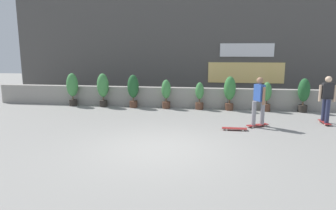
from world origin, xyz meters
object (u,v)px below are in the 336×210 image
at_px(skater_far_left, 259,100).
at_px(potted_plant_2, 133,89).
at_px(potted_plant_7, 304,93).
at_px(potted_plant_3, 166,93).
at_px(skater_mid_plaza, 327,98).
at_px(potted_plant_1, 103,87).
at_px(potted_plant_4, 200,95).
at_px(potted_plant_6, 267,95).
at_px(potted_plant_5, 230,91).
at_px(potted_plant_0, 72,87).
at_px(skateboard_near_camera, 234,128).

bearing_deg(skater_far_left, potted_plant_2, 151.04).
bearing_deg(potted_plant_7, potted_plant_3, 180.00).
bearing_deg(skater_mid_plaza, potted_plant_1, 167.07).
bearing_deg(potted_plant_4, potted_plant_1, -180.00).
height_order(potted_plant_2, potted_plant_6, potted_plant_2).
bearing_deg(skater_far_left, potted_plant_3, 141.81).
relative_size(potted_plant_5, skater_mid_plaza, 0.87).
distance_m(potted_plant_3, potted_plant_6, 4.35).
relative_size(potted_plant_3, skater_far_left, 0.76).
relative_size(potted_plant_5, skater_far_left, 0.87).
xyz_separation_m(potted_plant_3, potted_plant_4, (1.49, -0.00, -0.08)).
relative_size(potted_plant_1, potted_plant_7, 1.08).
bearing_deg(potted_plant_3, potted_plant_0, -180.00).
xyz_separation_m(potted_plant_5, potted_plant_6, (1.55, 0.00, -0.17)).
bearing_deg(potted_plant_0, potted_plant_2, 0.00).
distance_m(potted_plant_1, potted_plant_6, 7.30).
distance_m(potted_plant_3, potted_plant_5, 2.80).
height_order(potted_plant_0, potted_plant_4, potted_plant_0).
xyz_separation_m(potted_plant_7, skater_far_left, (-2.25, -2.83, 0.12)).
xyz_separation_m(potted_plant_4, skateboard_near_camera, (1.29, -3.42, -0.57)).
xyz_separation_m(potted_plant_2, potted_plant_7, (7.36, 0.00, -0.05)).
bearing_deg(potted_plant_3, skateboard_near_camera, -50.86).
bearing_deg(potted_plant_7, skateboard_near_camera, -131.89).
xyz_separation_m(potted_plant_5, potted_plant_7, (3.05, -0.00, -0.03)).
relative_size(potted_plant_6, skateboard_near_camera, 1.56).
bearing_deg(skater_far_left, skater_mid_plaza, 17.63).
distance_m(potted_plant_5, potted_plant_6, 1.56).
xyz_separation_m(skater_far_left, skateboard_near_camera, (-0.82, -0.59, -0.88)).
bearing_deg(potted_plant_4, potted_plant_2, -180.00).
relative_size(potted_plant_2, skater_far_left, 0.88).
bearing_deg(potted_plant_4, potted_plant_0, -180.00).
relative_size(potted_plant_1, skater_mid_plaza, 0.91).
bearing_deg(skater_far_left, potted_plant_1, 156.63).
bearing_deg(potted_plant_7, potted_plant_6, 180.00).
bearing_deg(potted_plant_3, potted_plant_2, -180.00).
relative_size(potted_plant_2, skater_mid_plaza, 0.88).
xyz_separation_m(potted_plant_2, potted_plant_3, (1.52, 0.00, -0.15)).
height_order(skater_mid_plaza, skateboard_near_camera, skater_mid_plaza).
distance_m(potted_plant_6, potted_plant_7, 1.50).
xyz_separation_m(potted_plant_4, potted_plant_5, (1.30, 0.00, 0.22)).
bearing_deg(potted_plant_1, skater_mid_plaza, -12.93).
relative_size(potted_plant_5, skateboard_near_camera, 1.84).
bearing_deg(skater_far_left, potted_plant_6, 75.11).
bearing_deg(potted_plant_1, potted_plant_6, 0.00).
distance_m(potted_plant_2, potted_plant_5, 4.31).
relative_size(potted_plant_0, skateboard_near_camera, 1.92).
bearing_deg(potted_plant_4, potted_plant_6, 0.00).
relative_size(potted_plant_2, potted_plant_6, 1.19).
distance_m(potted_plant_0, potted_plant_7, 10.29).
height_order(potted_plant_4, skater_far_left, skater_far_left).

